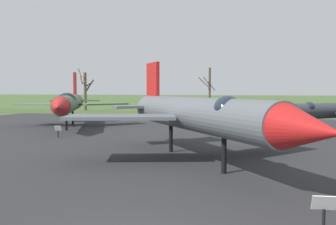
% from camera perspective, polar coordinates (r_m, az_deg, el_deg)
% --- Properties ---
extents(asphalt_apron, '(74.57, 55.66, 0.05)m').
position_cam_1_polar(asphalt_apron, '(25.42, 9.41, -4.98)').
color(asphalt_apron, '#28282B').
rests_on(asphalt_apron, ground).
extents(grass_verge_strip, '(134.57, 12.00, 0.06)m').
position_cam_1_polar(grass_verge_strip, '(58.93, 14.55, -0.43)').
color(grass_verge_strip, '#3C5328').
rests_on(grass_verge_strip, ground).
extents(jet_fighter_front_right, '(13.43, 15.64, 5.42)m').
position_cam_1_polar(jet_fighter_front_right, '(19.50, 4.40, -0.21)').
color(jet_fighter_front_right, '#565B60').
rests_on(jet_fighter_front_right, ground).
extents(info_placard_front_right, '(0.62, 0.31, 1.03)m').
position_cam_1_polar(info_placard_front_right, '(10.84, 21.33, -12.83)').
color(info_placard_front_right, black).
rests_on(info_placard_front_right, ground).
extents(jet_fighter_rear_center, '(10.92, 16.56, 5.62)m').
position_cam_1_polar(jet_fighter_rear_center, '(39.26, -13.92, 1.32)').
color(jet_fighter_rear_center, '#4C6B47').
rests_on(jet_fighter_rear_center, ground).
extents(info_placard_rear_center, '(0.55, 0.34, 0.93)m').
position_cam_1_polar(info_placard_rear_center, '(31.38, -15.41, -2.49)').
color(info_placard_rear_center, black).
rests_on(info_placard_rear_center, ground).
extents(jet_fighter_rear_right, '(11.17, 11.63, 4.40)m').
position_cam_1_polar(jet_fighter_rear_right, '(35.80, 20.94, 0.28)').
color(jet_fighter_rear_right, '#33383D').
rests_on(jet_fighter_rear_right, ground).
extents(info_placard_rear_right, '(0.63, 0.25, 0.97)m').
position_cam_1_polar(info_placard_rear_right, '(29.26, 13.22, -2.78)').
color(info_placard_rear_right, black).
rests_on(info_placard_rear_right, ground).
extents(bare_tree_far_left, '(2.99, 3.01, 7.65)m').
position_cam_1_polar(bare_tree_far_left, '(73.62, -11.69, 3.26)').
color(bare_tree_far_left, brown).
rests_on(bare_tree_far_left, ground).
extents(bare_tree_left_of_center, '(2.90, 2.12, 7.47)m').
position_cam_1_polar(bare_tree_left_of_center, '(67.99, 5.87, 3.41)').
color(bare_tree_left_of_center, '#42382D').
rests_on(bare_tree_left_of_center, ground).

